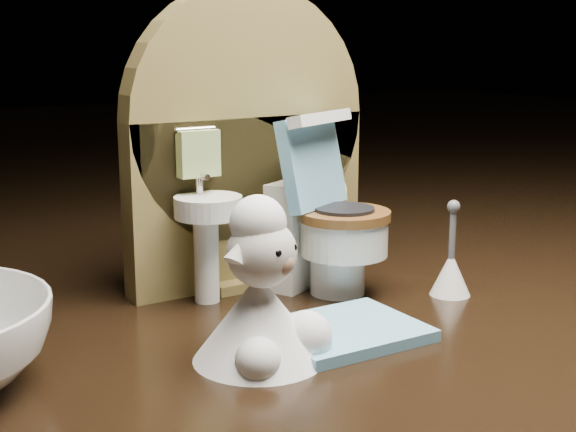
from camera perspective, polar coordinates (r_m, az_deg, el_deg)
name	(u,v)px	position (r m, az deg, el deg)	size (l,w,h in m)	color
backdrop_panel	(247,156)	(0.40, -2.96, 4.29)	(0.13, 0.05, 0.15)	olive
toy_toilet	(324,227)	(0.40, 2.54, -0.76)	(0.05, 0.06, 0.09)	white
bath_mat	(344,331)	(0.34, 4.02, -8.17)	(0.06, 0.05, 0.00)	#6DADCE
toilet_brush	(451,270)	(0.40, 11.50, -3.80)	(0.02, 0.02, 0.05)	white
plush_lamb	(262,303)	(0.31, -1.83, -6.24)	(0.05, 0.05, 0.07)	white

